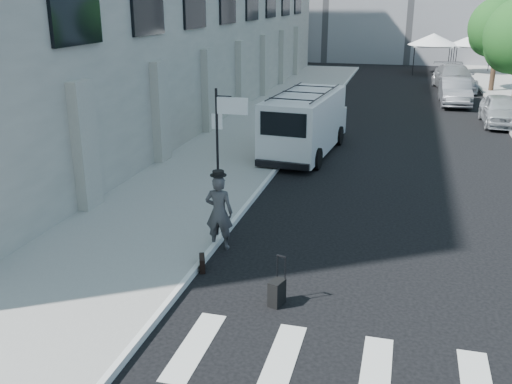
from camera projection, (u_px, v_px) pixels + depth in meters
The scene contains 13 objects.
ground at pixel (284, 278), 12.74m from camera, with size 120.00×120.00×0.00m, color black.
sidewalk_left at pixel (269, 121), 28.37m from camera, with size 4.50×48.00×0.15m, color gray.
sign_pole at pixel (225, 126), 15.38m from camera, with size 1.03×0.07×3.50m.
tree_far at pixel (497, 30), 36.29m from camera, with size 3.80×3.83×6.03m.
tent_left at pixel (433, 40), 45.63m from camera, with size 4.00×4.00×3.20m.
tent_right at pixel (475, 40), 45.32m from camera, with size 4.00×4.00×3.20m.
businessman at pixel (219, 212), 13.96m from camera, with size 0.69×0.45×1.89m, color #3C3B3E.
briefcase at pixel (202, 263), 13.04m from camera, with size 0.12×0.44×0.34m, color black.
suitcase at pixel (277, 292), 11.53m from camera, with size 0.33×0.42×1.04m.
cargo_van at pixel (305, 123), 22.55m from camera, with size 2.65×6.51×2.39m.
parked_car_a at pixel (501, 110), 27.72m from camera, with size 1.72×4.28×1.46m, color #ACB0B5.
parked_car_b at pixel (455, 92), 32.92m from camera, with size 1.61×4.61×1.52m, color slate.
parked_car_c at pixel (454, 78), 38.14m from camera, with size 2.34×5.75×1.67m, color gray.
Camera 1 is at (2.32, -11.21, 5.94)m, focal length 40.00 mm.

